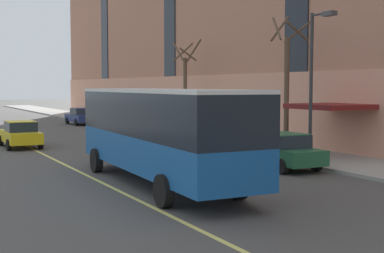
{
  "coord_description": "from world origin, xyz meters",
  "views": [
    {
      "loc": [
        -8.96,
        -16.06,
        3.6
      ],
      "look_at": [
        2.28,
        4.74,
        1.8
      ],
      "focal_mm": 50.0,
      "sensor_mm": 36.0,
      "label": 1
    }
  ],
  "objects_px": {
    "parked_car_green_4": "(281,151)",
    "street_tree_far_uptown": "(287,82)",
    "taxi_cab": "(20,134)",
    "street_lamp": "(315,71)",
    "street_tree_far_downtown": "(185,87)",
    "fire_hydrant": "(292,152)",
    "parked_car_white_0": "(146,128)",
    "parked_car_navy_1": "(81,116)",
    "city_bus": "(160,129)"
  },
  "relations": [
    {
      "from": "parked_car_green_4",
      "to": "street_tree_far_uptown",
      "type": "height_order",
      "value": "street_tree_far_uptown"
    },
    {
      "from": "taxi_cab",
      "to": "street_lamp",
      "type": "bearing_deg",
      "value": -53.34
    },
    {
      "from": "street_tree_far_downtown",
      "to": "fire_hydrant",
      "type": "relative_size",
      "value": 9.4
    },
    {
      "from": "parked_car_white_0",
      "to": "taxi_cab",
      "type": "relative_size",
      "value": 1.02
    },
    {
      "from": "street_tree_far_downtown",
      "to": "fire_hydrant",
      "type": "distance_m",
      "value": 14.56
    },
    {
      "from": "parked_car_green_4",
      "to": "street_tree_far_downtown",
      "type": "distance_m",
      "value": 16.05
    },
    {
      "from": "street_tree_far_downtown",
      "to": "fire_hydrant",
      "type": "bearing_deg",
      "value": -96.95
    },
    {
      "from": "street_tree_far_uptown",
      "to": "street_tree_far_downtown",
      "type": "distance_m",
      "value": 11.51
    },
    {
      "from": "parked_car_white_0",
      "to": "street_tree_far_uptown",
      "type": "bearing_deg",
      "value": -71.53
    },
    {
      "from": "street_tree_far_uptown",
      "to": "taxi_cab",
      "type": "bearing_deg",
      "value": 140.54
    },
    {
      "from": "parked_car_navy_1",
      "to": "parked_car_green_4",
      "type": "xyz_separation_m",
      "value": [
        -0.05,
        -30.01,
        -0.0
      ]
    },
    {
      "from": "street_lamp",
      "to": "fire_hydrant",
      "type": "distance_m",
      "value": 4.02
    },
    {
      "from": "city_bus",
      "to": "parked_car_navy_1",
      "type": "height_order",
      "value": "city_bus"
    },
    {
      "from": "street_lamp",
      "to": "street_tree_far_downtown",
      "type": "bearing_deg",
      "value": 84.03
    },
    {
      "from": "parked_car_green_4",
      "to": "street_tree_far_downtown",
      "type": "relative_size",
      "value": 0.65
    },
    {
      "from": "street_lamp",
      "to": "fire_hydrant",
      "type": "bearing_deg",
      "value": 94.15
    },
    {
      "from": "parked_car_navy_1",
      "to": "street_tree_far_uptown",
      "type": "bearing_deg",
      "value": -82.74
    },
    {
      "from": "parked_car_navy_1",
      "to": "fire_hydrant",
      "type": "height_order",
      "value": "parked_car_navy_1"
    },
    {
      "from": "street_tree_far_downtown",
      "to": "street_lamp",
      "type": "distance_m",
      "value": 15.61
    },
    {
      "from": "parked_car_navy_1",
      "to": "street_tree_far_downtown",
      "type": "distance_m",
      "value": 15.19
    },
    {
      "from": "parked_car_navy_1",
      "to": "street_tree_far_downtown",
      "type": "xyz_separation_m",
      "value": [
        3.33,
        -14.56,
        2.76
      ]
    },
    {
      "from": "city_bus",
      "to": "parked_car_white_0",
      "type": "height_order",
      "value": "city_bus"
    },
    {
      "from": "street_tree_far_uptown",
      "to": "street_tree_far_downtown",
      "type": "height_order",
      "value": "street_tree_far_uptown"
    },
    {
      "from": "city_bus",
      "to": "parked_car_white_0",
      "type": "relative_size",
      "value": 2.57
    },
    {
      "from": "street_tree_far_uptown",
      "to": "city_bus",
      "type": "bearing_deg",
      "value": -152.71
    },
    {
      "from": "city_bus",
      "to": "street_lamp",
      "type": "xyz_separation_m",
      "value": [
        8.09,
        1.01,
        2.23
      ]
    },
    {
      "from": "parked_car_white_0",
      "to": "taxi_cab",
      "type": "height_order",
      "value": "same"
    },
    {
      "from": "fire_hydrant",
      "to": "street_tree_far_uptown",
      "type": "bearing_deg",
      "value": 56.84
    },
    {
      "from": "parked_car_navy_1",
      "to": "street_lamp",
      "type": "relative_size",
      "value": 0.66
    },
    {
      "from": "street_lamp",
      "to": "street_tree_far_uptown",
      "type": "bearing_deg",
      "value": 68.05
    },
    {
      "from": "parked_car_green_4",
      "to": "taxi_cab",
      "type": "distance_m",
      "value": 16.09
    },
    {
      "from": "parked_car_white_0",
      "to": "street_tree_far_uptown",
      "type": "relative_size",
      "value": 0.61
    },
    {
      "from": "parked_car_green_4",
      "to": "street_tree_far_uptown",
      "type": "xyz_separation_m",
      "value": [
        3.38,
        3.93,
        3.02
      ]
    },
    {
      "from": "taxi_cab",
      "to": "fire_hydrant",
      "type": "distance_m",
      "value": 15.99
    },
    {
      "from": "parked_car_green_4",
      "to": "street_lamp",
      "type": "bearing_deg",
      "value": -2.09
    },
    {
      "from": "parked_car_navy_1",
      "to": "street_tree_far_downtown",
      "type": "height_order",
      "value": "street_tree_far_downtown"
    },
    {
      "from": "city_bus",
      "to": "fire_hydrant",
      "type": "height_order",
      "value": "city_bus"
    },
    {
      "from": "parked_car_white_0",
      "to": "street_tree_far_uptown",
      "type": "xyz_separation_m",
      "value": [
        3.5,
        -10.48,
        3.02
      ]
    },
    {
      "from": "parked_car_white_0",
      "to": "street_lamp",
      "type": "bearing_deg",
      "value": -82.56
    },
    {
      "from": "parked_car_green_4",
      "to": "street_lamp",
      "type": "xyz_separation_m",
      "value": [
        1.77,
        -0.06,
        3.48
      ]
    },
    {
      "from": "parked_car_white_0",
      "to": "street_lamp",
      "type": "height_order",
      "value": "street_lamp"
    },
    {
      "from": "parked_car_navy_1",
      "to": "street_tree_far_uptown",
      "type": "xyz_separation_m",
      "value": [
        3.32,
        -26.08,
        3.02
      ]
    },
    {
      "from": "parked_car_navy_1",
      "to": "taxi_cab",
      "type": "xyz_separation_m",
      "value": [
        -8.52,
        -16.32,
        -0.0
      ]
    },
    {
      "from": "parked_car_navy_1",
      "to": "street_tree_far_uptown",
      "type": "distance_m",
      "value": 26.46
    },
    {
      "from": "city_bus",
      "to": "street_tree_far_downtown",
      "type": "xyz_separation_m",
      "value": [
        9.71,
        16.51,
        1.51
      ]
    },
    {
      "from": "taxi_cab",
      "to": "street_lamp",
      "type": "distance_m",
      "value": 17.49
    },
    {
      "from": "taxi_cab",
      "to": "street_tree_far_downtown",
      "type": "height_order",
      "value": "street_tree_far_downtown"
    },
    {
      "from": "taxi_cab",
      "to": "street_tree_far_uptown",
      "type": "xyz_separation_m",
      "value": [
        11.85,
        -9.75,
        3.02
      ]
    },
    {
      "from": "parked_car_navy_1",
      "to": "street_lamp",
      "type": "bearing_deg",
      "value": -86.74
    },
    {
      "from": "city_bus",
      "to": "street_tree_far_uptown",
      "type": "distance_m",
      "value": 11.05
    }
  ]
}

